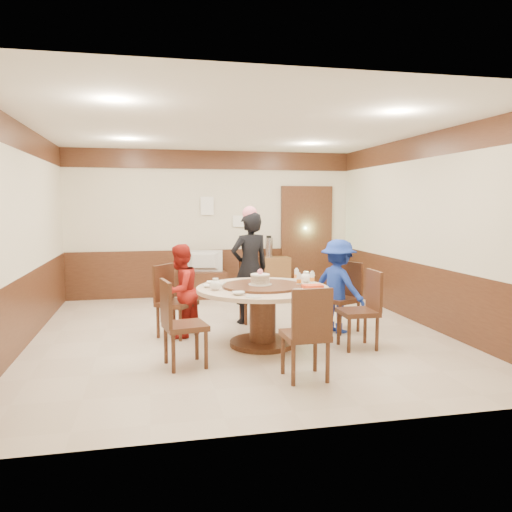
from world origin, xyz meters
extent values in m
plane|color=beige|center=(0.00, 0.00, 0.00)|extent=(6.00, 6.00, 0.00)
plane|color=white|center=(0.00, 0.00, 2.80)|extent=(6.00, 6.00, 0.00)
cube|color=beige|center=(0.00, 3.00, 1.40)|extent=(5.50, 0.04, 2.80)
cube|color=beige|center=(0.00, -3.00, 1.40)|extent=(5.50, 0.04, 2.80)
cube|color=beige|center=(-2.75, 0.00, 1.40)|extent=(0.04, 6.00, 2.80)
cube|color=beige|center=(2.75, 0.00, 1.40)|extent=(0.04, 6.00, 2.80)
cube|color=#442415|center=(0.00, 0.00, 0.45)|extent=(5.50, 6.00, 0.90)
cube|color=#442415|center=(0.00, 0.00, 2.62)|extent=(5.50, 6.00, 0.35)
cube|color=#442415|center=(1.90, 2.95, 1.05)|extent=(1.05, 0.08, 2.18)
cube|color=#8EDB94|center=(1.90, 2.97, 1.05)|extent=(0.88, 0.02, 2.05)
cylinder|color=#442415|center=(0.18, -0.61, 0.03)|extent=(0.83, 0.83, 0.06)
cylinder|color=#442415|center=(0.18, -0.61, 0.35)|extent=(0.33, 0.33, 0.65)
cylinder|color=beige|center=(0.18, -0.61, 0.72)|extent=(1.66, 1.66, 0.05)
cylinder|color=#442415|center=(0.18, -0.61, 0.77)|extent=(1.02, 1.02, 0.03)
cube|color=#442415|center=(1.41, -0.14, 0.45)|extent=(0.58, 0.58, 0.06)
cube|color=#442415|center=(1.60, -0.05, 0.72)|extent=(0.21, 0.40, 0.50)
cube|color=#442415|center=(1.41, -0.14, 0.21)|extent=(0.36, 0.36, 0.42)
cube|color=#442415|center=(0.35, 0.66, 0.45)|extent=(0.45, 0.45, 0.06)
cube|color=#442415|center=(0.34, 0.87, 0.72)|extent=(0.42, 0.05, 0.50)
cube|color=#442415|center=(0.35, 0.66, 0.21)|extent=(0.36, 0.36, 0.42)
cube|color=#442415|center=(-0.86, 0.05, 0.45)|extent=(0.62, 0.62, 0.06)
cube|color=#442415|center=(-1.02, 0.18, 0.72)|extent=(0.29, 0.35, 0.50)
cube|color=#442415|center=(-0.86, 0.05, 0.21)|extent=(0.36, 0.36, 0.42)
cube|color=#442415|center=(-0.83, -1.23, 0.45)|extent=(0.51, 0.51, 0.06)
cube|color=#442415|center=(-1.04, -1.27, 0.72)|extent=(0.12, 0.42, 0.50)
cube|color=#442415|center=(-0.83, -1.23, 0.21)|extent=(0.36, 0.36, 0.42)
cube|color=#442415|center=(0.34, -1.88, 0.45)|extent=(0.45, 0.45, 0.06)
cube|color=#442415|center=(0.34, -2.09, 0.72)|extent=(0.42, 0.05, 0.50)
cube|color=#442415|center=(0.34, -1.88, 0.21)|extent=(0.36, 0.36, 0.42)
cube|color=#442415|center=(1.31, -0.97, 0.45)|extent=(0.45, 0.45, 0.06)
cube|color=#442415|center=(1.52, -0.97, 0.72)|extent=(0.05, 0.42, 0.50)
cube|color=#442415|center=(1.31, -0.97, 0.21)|extent=(0.36, 0.36, 0.42)
imported|color=black|center=(0.26, 0.61, 0.83)|extent=(0.69, 0.55, 1.67)
imported|color=#A01B15|center=(-0.81, 0.02, 0.63)|extent=(0.75, 0.77, 1.25)
imported|color=#183199|center=(1.36, -0.19, 0.65)|extent=(0.83, 0.97, 1.30)
cylinder|color=white|center=(0.15, -0.62, 0.79)|extent=(0.29, 0.29, 0.01)
cylinder|color=tan|center=(0.15, -0.62, 0.85)|extent=(0.24, 0.24, 0.11)
cylinder|color=white|center=(0.15, -0.62, 0.91)|extent=(0.24, 0.24, 0.01)
sphere|color=pink|center=(0.15, -0.62, 0.94)|extent=(0.07, 0.07, 0.07)
ellipsoid|color=white|center=(-0.43, -0.71, 0.81)|extent=(0.17, 0.15, 0.13)
ellipsoid|color=white|center=(0.83, -0.36, 0.81)|extent=(0.17, 0.15, 0.13)
imported|color=white|center=(-0.41, -0.27, 0.77)|extent=(0.16, 0.16, 0.04)
imported|color=white|center=(0.50, -1.13, 0.77)|extent=(0.15, 0.15, 0.05)
imported|color=white|center=(-0.21, -1.09, 0.77)|extent=(0.15, 0.15, 0.04)
imported|color=white|center=(0.80, -0.75, 0.77)|extent=(0.13, 0.13, 0.04)
imported|color=white|center=(-0.49, -0.51, 0.77)|extent=(0.14, 0.14, 0.03)
cylinder|color=white|center=(-0.07, -1.26, 0.76)|extent=(0.18, 0.18, 0.01)
cylinder|color=white|center=(0.63, -0.11, 0.76)|extent=(0.18, 0.18, 0.01)
cube|color=white|center=(0.73, -0.95, 0.76)|extent=(0.30, 0.20, 0.02)
cube|color=#E9401A|center=(0.73, -0.95, 0.79)|extent=(0.24, 0.15, 0.04)
cylinder|color=white|center=(0.64, -0.68, 0.83)|extent=(0.06, 0.06, 0.16)
cylinder|color=white|center=(0.85, -0.57, 0.83)|extent=(0.06, 0.06, 0.16)
cylinder|color=white|center=(0.73, -0.26, 0.83)|extent=(0.06, 0.06, 0.16)
cube|color=#442415|center=(-0.20, 2.75, 0.25)|extent=(0.85, 0.45, 0.50)
imported|color=gray|center=(-0.20, 2.75, 0.70)|extent=(0.71, 0.22, 0.41)
cube|color=brown|center=(1.08, 2.78, 0.38)|extent=(0.80, 0.40, 0.75)
cylinder|color=silver|center=(1.08, 2.78, 0.94)|extent=(0.15, 0.15, 0.38)
cube|color=white|center=(-0.10, 2.96, 1.75)|extent=(0.25, 0.00, 0.35)
cube|color=white|center=(0.55, 2.96, 1.45)|extent=(0.30, 0.00, 0.22)
camera|label=1|loc=(-1.19, -6.64, 1.79)|focal=35.00mm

